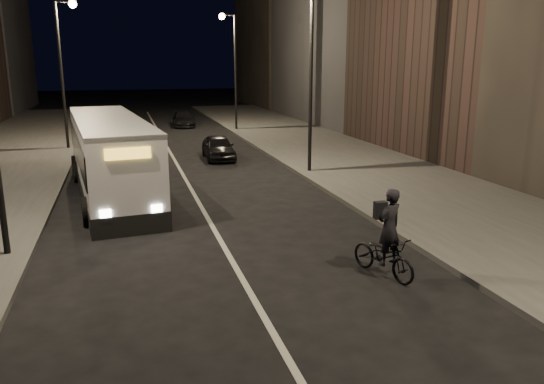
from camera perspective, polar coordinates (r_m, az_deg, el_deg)
ground at (r=11.82m, az=-2.09°, el=-11.26°), size 180.00×180.00×0.00m
sidewalk_right at (r=27.22m, az=8.37°, el=3.30°), size 7.00×70.00×0.16m
streetlight_right_mid at (r=23.73m, az=3.62°, el=14.70°), size 1.20×0.44×8.12m
streetlight_right_far at (r=39.19m, az=-4.38°, el=14.37°), size 1.20×0.44×8.12m
streetlight_left_far at (r=32.52m, az=-21.39°, el=13.58°), size 1.20×0.44×8.12m
city_bus at (r=21.14m, az=-17.04°, el=4.02°), size 3.56×11.17×2.96m
cyclist_on_bicycle at (r=12.88m, az=12.07°, el=-5.86°), size 1.26×2.02×2.20m
car_near at (r=28.02m, az=-5.80°, el=4.81°), size 1.60×3.72×1.25m
car_mid at (r=35.30m, az=-15.63°, el=6.29°), size 1.42×3.97×1.30m
car_far at (r=42.80m, az=-9.48°, el=7.78°), size 1.91×4.18×1.19m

